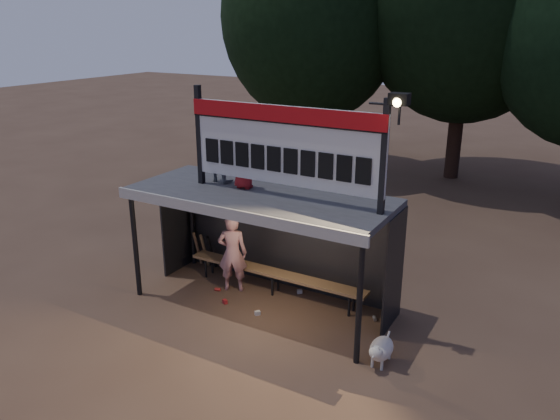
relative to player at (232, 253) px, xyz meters
The scene contains 11 objects.
ground 1.21m from the player, 16.42° to the right, with size 80.00×80.00×0.00m, color #4E3627.
player is the anchor object (origin of this frame).
child_a 2.11m from the player, 166.50° to the left, with size 0.59×0.46×1.20m, color slate.
child_b 2.03m from the player, 16.20° to the right, with size 0.48×0.31×0.99m, color maroon.
dugout_shelter 1.32m from the player, ahead, with size 5.10×2.08×2.32m.
scoreboard_assembly 2.87m from the player, 10.41° to the right, with size 4.10×0.27×1.99m.
bench 0.98m from the player, 19.73° to the left, with size 4.00×0.35×0.48m.
tree_left 11.27m from the player, 107.94° to the left, with size 6.46×6.46×9.27m.
dog 3.77m from the player, 15.57° to the right, with size 0.36×0.81×0.49m.
bats 1.37m from the player, 154.03° to the left, with size 0.49×0.33×0.84m.
litter 1.32m from the player, ahead, with size 3.40×1.30×0.08m.
Camera 1 is at (5.14, -8.22, 5.32)m, focal length 35.00 mm.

